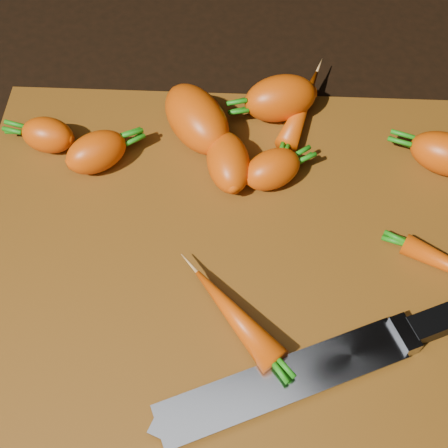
{
  "coord_description": "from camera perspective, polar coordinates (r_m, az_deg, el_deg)",
  "views": [
    {
      "loc": [
        0.01,
        -0.31,
        0.52
      ],
      "look_at": [
        0.0,
        0.01,
        0.03
      ],
      "focal_mm": 50.0,
      "sensor_mm": 36.0,
      "label": 1
    }
  ],
  "objects": [
    {
      "name": "knife",
      "position": [
        0.53,
        7.51,
        -13.29
      ],
      "size": [
        0.33,
        0.17,
        0.02
      ],
      "rotation": [
        0.0,
        0.0,
        0.41
      ],
      "color": "gray",
      "rests_on": "cutting_board"
    },
    {
      "name": "carrot_3",
      "position": [
        0.62,
        0.4,
        5.67
      ],
      "size": [
        0.06,
        0.08,
        0.04
      ],
      "primitive_type": "ellipsoid",
      "rotation": [
        0.0,
        0.0,
        1.77
      ],
      "color": "#D34D0C",
      "rests_on": "cutting_board"
    },
    {
      "name": "cutting_board",
      "position": [
        0.6,
        -0.04,
        -2.07
      ],
      "size": [
        0.5,
        0.4,
        0.01
      ],
      "primitive_type": "cube",
      "color": "#65390D",
      "rests_on": "ground"
    },
    {
      "name": "carrot_9",
      "position": [
        0.54,
        1.01,
        -8.37
      ],
      "size": [
        0.09,
        0.1,
        0.03
      ],
      "primitive_type": "ellipsoid",
      "rotation": [
        0.0,
        0.0,
        2.28
      ],
      "color": "#D34D0C",
      "rests_on": "cutting_board"
    },
    {
      "name": "carrot_4",
      "position": [
        0.68,
        5.18,
        11.38
      ],
      "size": [
        0.09,
        0.07,
        0.05
      ],
      "primitive_type": "ellipsoid",
      "rotation": [
        0.0,
        0.0,
        3.45
      ],
      "color": "#D34D0C",
      "rests_on": "cutting_board"
    },
    {
      "name": "carrot_1",
      "position": [
        0.68,
        -15.82,
        7.83
      ],
      "size": [
        0.06,
        0.05,
        0.04
      ],
      "primitive_type": "ellipsoid",
      "rotation": [
        0.0,
        0.0,
        2.95
      ],
      "color": "#D34D0C",
      "rests_on": "cutting_board"
    },
    {
      "name": "ground",
      "position": [
        0.61,
        -0.04,
        -2.61
      ],
      "size": [
        2.0,
        2.0,
        0.01
      ],
      "primitive_type": "cube",
      "color": "black"
    },
    {
      "name": "carrot_6",
      "position": [
        0.67,
        19.63,
        6.04
      ],
      "size": [
        0.08,
        0.07,
        0.04
      ],
      "primitive_type": "ellipsoid",
      "rotation": [
        0.0,
        0.0,
        2.75
      ],
      "color": "#D34D0C",
      "rests_on": "cutting_board"
    },
    {
      "name": "carrot_7",
      "position": [
        0.69,
        7.13,
        10.54
      ],
      "size": [
        0.06,
        0.12,
        0.02
      ],
      "primitive_type": "ellipsoid",
      "rotation": [
        0.0,
        0.0,
        1.26
      ],
      "color": "#D34D0C",
      "rests_on": "cutting_board"
    },
    {
      "name": "carrot_5",
      "position": [
        0.62,
        4.43,
        5.01
      ],
      "size": [
        0.07,
        0.06,
        0.04
      ],
      "primitive_type": "ellipsoid",
      "rotation": [
        0.0,
        0.0,
        0.54
      ],
      "color": "#D34D0C",
      "rests_on": "cutting_board"
    },
    {
      "name": "carrot_2",
      "position": [
        0.66,
        -2.5,
        9.58
      ],
      "size": [
        0.1,
        0.11,
        0.06
      ],
      "primitive_type": "ellipsoid",
      "rotation": [
        0.0,
        0.0,
        -0.99
      ],
      "color": "#D34D0C",
      "rests_on": "cutting_board"
    },
    {
      "name": "carrot_0",
      "position": [
        0.65,
        -11.59,
        6.46
      ],
      "size": [
        0.08,
        0.07,
        0.04
      ],
      "primitive_type": "ellipsoid",
      "rotation": [
        0.0,
        0.0,
        0.59
      ],
      "color": "#D34D0C",
      "rests_on": "cutting_board"
    }
  ]
}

